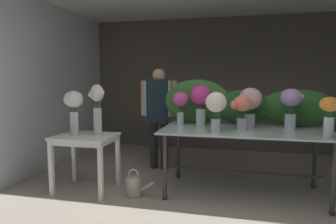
{
  "coord_description": "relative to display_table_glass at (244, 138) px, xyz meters",
  "views": [
    {
      "loc": [
        0.45,
        -2.19,
        1.44
      ],
      "look_at": [
        -0.39,
        1.37,
        1.03
      ],
      "focal_mm": 31.75,
      "sensor_mm": 36.0,
      "label": 1
    }
  ],
  "objects": [
    {
      "name": "florist",
      "position": [
        -1.3,
        0.78,
        0.28
      ],
      "size": [
        0.59,
        0.24,
        1.61
      ],
      "color": "#232328",
      "rests_on": "ground"
    },
    {
      "name": "vase_lilac_tulips",
      "position": [
        0.54,
        0.11,
        0.42
      ],
      "size": [
        0.27,
        0.25,
        0.5
      ],
      "color": "silver",
      "rests_on": "display_table_glass"
    },
    {
      "name": "vase_magenta_snapdragons",
      "position": [
        -0.56,
        0.15,
        0.46
      ],
      "size": [
        0.27,
        0.27,
        0.54
      ],
      "color": "silver",
      "rests_on": "display_table_glass"
    },
    {
      "name": "side_table_white",
      "position": [
        -1.97,
        -0.35,
        -0.08
      ],
      "size": [
        0.73,
        0.6,
        0.72
      ],
      "color": "white",
      "rests_on": "ground"
    },
    {
      "name": "display_table_glass",
      "position": [
        0.0,
        0.0,
        0.0
      ],
      "size": [
        2.02,
        1.02,
        0.82
      ],
      "color": "silver",
      "rests_on": "ground"
    },
    {
      "name": "vase_white_roses_tall",
      "position": [
        -2.11,
        -0.35,
        0.38
      ],
      "size": [
        0.24,
        0.24,
        0.56
      ],
      "color": "silver",
      "rests_on": "side_table_white"
    },
    {
      "name": "wall_left",
      "position": [
        -3.1,
        0.42,
        0.61
      ],
      "size": [
        0.12,
        4.03,
        2.64
      ],
      "primitive_type": "cube",
      "color": "silver",
      "rests_on": "ground"
    },
    {
      "name": "vase_ivory_carnations",
      "position": [
        -0.33,
        -0.28,
        0.42
      ],
      "size": [
        0.24,
        0.24,
        0.47
      ],
      "color": "silver",
      "rests_on": "display_table_glass"
    },
    {
      "name": "foliage_backdrop",
      "position": [
        -0.02,
        0.39,
        0.38
      ],
      "size": [
        2.25,
        0.26,
        0.61
      ],
      "color": "#387033",
      "rests_on": "display_table_glass"
    },
    {
      "name": "ground_plane",
      "position": [
        -0.54,
        0.42,
        -0.71
      ],
      "size": [
        8.59,
        8.59,
        0.0
      ],
      "primitive_type": "plane",
      "color": "#9E9384"
    },
    {
      "name": "vase_cream_lisianthus_tall",
      "position": [
        -1.82,
        -0.29,
        0.38
      ],
      "size": [
        0.2,
        0.17,
        0.64
      ],
      "color": "silver",
      "rests_on": "side_table_white"
    },
    {
      "name": "vase_sunset_ranunculus",
      "position": [
        0.84,
        -0.36,
        0.38
      ],
      "size": [
        0.2,
        0.2,
        0.43
      ],
      "color": "silver",
      "rests_on": "display_table_glass"
    },
    {
      "name": "vase_fuchsia_peonies",
      "position": [
        -0.84,
        0.17,
        0.4
      ],
      "size": [
        0.21,
        0.21,
        0.45
      ],
      "color": "silver",
      "rests_on": "display_table_glass"
    },
    {
      "name": "vase_coral_lilies",
      "position": [
        -0.04,
        -0.08,
        0.37
      ],
      "size": [
        0.25,
        0.22,
        0.42
      ],
      "color": "silver",
      "rests_on": "display_table_glass"
    },
    {
      "name": "vase_blush_stock",
      "position": [
        0.07,
        0.18,
        0.43
      ],
      "size": [
        0.28,
        0.28,
        0.51
      ],
      "color": "silver",
      "rests_on": "display_table_glass"
    },
    {
      "name": "watering_can",
      "position": [
        -1.31,
        -0.39,
        -0.58
      ],
      "size": [
        0.35,
        0.18,
        0.34
      ],
      "color": "#B7B2A8",
      "rests_on": "ground"
    },
    {
      "name": "wall_back",
      "position": [
        -0.54,
        2.38,
        0.61
      ],
      "size": [
        5.12,
        0.12,
        2.64
      ],
      "primitive_type": "cube",
      "color": "#5B564C",
      "rests_on": "ground"
    }
  ]
}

